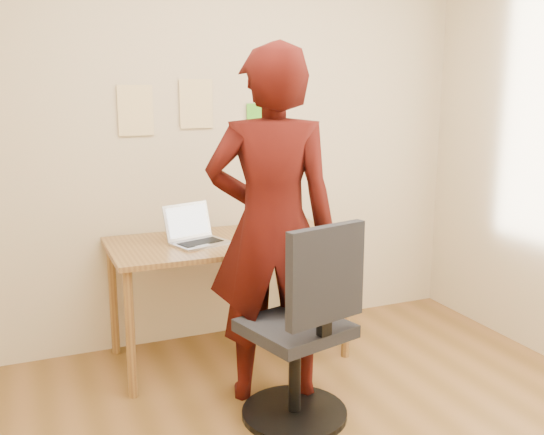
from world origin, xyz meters
name	(u,v)px	position (x,y,z in m)	size (l,w,h in m)	color
room	(355,163)	(0.00, 0.00, 1.35)	(3.58, 3.58, 2.78)	brown
desk	(228,253)	(-0.04, 1.38, 0.65)	(1.40, 0.70, 0.74)	olive
laptop	(195,234)	(-0.25, 1.38, 0.79)	(0.37, 0.35, 0.22)	#B3B4BB
paper_sheet	(289,237)	(0.32, 1.30, 0.74)	(0.22, 0.32, 0.00)	white
phone	(268,242)	(0.14, 1.20, 0.75)	(0.07, 0.13, 0.01)	black
wall_note_left	(136,110)	(-0.49, 1.74, 1.50)	(0.21, 0.00, 0.30)	#EFD18E
wall_note_mid	(196,104)	(-0.12, 1.74, 1.53)	(0.21, 0.00, 0.30)	#EFD18E
wall_note_right	(260,122)	(0.30, 1.74, 1.41)	(0.18, 0.00, 0.24)	#4FB929
office_chair	(304,339)	(0.04, 0.50, 0.44)	(0.55, 0.56, 1.03)	black
person	(272,228)	(0.01, 0.83, 0.92)	(0.67, 0.44, 1.85)	#380B07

